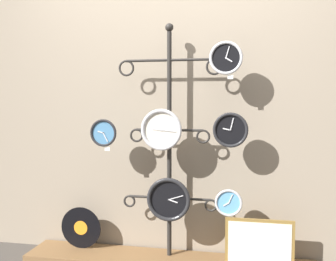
% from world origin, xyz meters
% --- Properties ---
extents(shop_wall, '(4.40, 0.04, 2.80)m').
position_xyz_m(shop_wall, '(0.00, 0.57, 1.40)').
color(shop_wall, gray).
rests_on(shop_wall, ground_plane).
extents(display_stand, '(0.79, 0.42, 1.82)m').
position_xyz_m(display_stand, '(-0.00, 0.41, 0.55)').
color(display_stand, '#282623').
rests_on(display_stand, ground_plane).
extents(clock_top_right, '(0.24, 0.04, 0.24)m').
position_xyz_m(clock_top_right, '(0.42, 0.33, 1.55)').
color(clock_top_right, black).
extents(clock_middle_left, '(0.21, 0.04, 0.21)m').
position_xyz_m(clock_middle_left, '(-0.48, 0.31, 1.01)').
color(clock_middle_left, '#4C84B2').
extents(clock_middle_center, '(0.31, 0.04, 0.31)m').
position_xyz_m(clock_middle_center, '(-0.04, 0.31, 1.04)').
color(clock_middle_center, silver).
extents(clock_middle_right, '(0.25, 0.04, 0.25)m').
position_xyz_m(clock_middle_right, '(0.46, 0.33, 1.04)').
color(clock_middle_right, black).
extents(clock_bottom_center, '(0.33, 0.04, 0.33)m').
position_xyz_m(clock_bottom_center, '(0.02, 0.30, 0.52)').
color(clock_bottom_center, black).
extents(clock_bottom_right, '(0.20, 0.04, 0.20)m').
position_xyz_m(clock_bottom_right, '(0.45, 0.33, 0.51)').
color(clock_bottom_right, '#60A8DB').
extents(vinyl_record, '(0.34, 0.01, 0.34)m').
position_xyz_m(vinyl_record, '(-0.73, 0.41, 0.23)').
color(vinyl_record, black).
rests_on(vinyl_record, low_shelf).
extents(picture_frame, '(0.48, 0.02, 0.35)m').
position_xyz_m(picture_frame, '(0.67, 0.32, 0.23)').
color(picture_frame, olive).
rests_on(picture_frame, low_shelf).
extents(price_tag_upper, '(0.04, 0.00, 0.03)m').
position_xyz_m(price_tag_upper, '(0.45, 0.33, 1.41)').
color(price_tag_upper, white).
extents(price_tag_mid, '(0.04, 0.00, 0.03)m').
position_xyz_m(price_tag_mid, '(-0.46, 0.30, 0.89)').
color(price_tag_mid, white).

